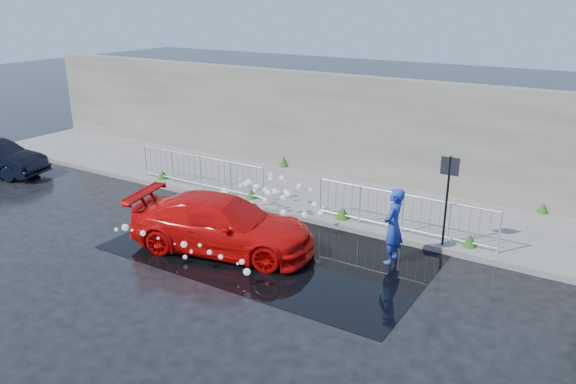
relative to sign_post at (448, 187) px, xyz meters
name	(u,v)px	position (x,y,z in m)	size (l,w,h in m)	color
ground	(238,257)	(-4.20, -3.10, -1.72)	(90.00, 90.00, 0.00)	black
pavement	(331,197)	(-4.20, 1.90, -1.65)	(30.00, 4.00, 0.15)	#5D5D59
curb	(299,216)	(-4.20, -0.10, -1.64)	(30.00, 0.25, 0.16)	#5D5D59
retaining_wall	(363,128)	(-4.20, 4.10, 0.18)	(30.00, 0.60, 3.50)	#615A51
puddle	(276,247)	(-3.70, -2.10, -1.72)	(8.00, 5.00, 0.01)	black
sign_post	(448,187)	(0.00, 0.00, 0.00)	(0.45, 0.06, 2.50)	black
railing_left	(201,171)	(-8.20, 0.25, -0.99)	(5.05, 0.05, 1.10)	silver
railing_right	(403,212)	(-1.20, 0.25, -0.99)	(5.05, 0.05, 1.10)	silver
weeds	(322,192)	(-4.32, 1.52, -1.40)	(12.17, 3.93, 0.40)	#1E4E14
water_spray	(252,208)	(-4.86, -1.55, -1.03)	(3.67, 5.48, 1.03)	white
red_car	(222,224)	(-4.79, -2.92, -1.03)	(1.95, 4.79, 1.39)	red
person	(393,226)	(-0.86, -1.30, -0.78)	(0.69, 0.45, 1.90)	#2135A6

